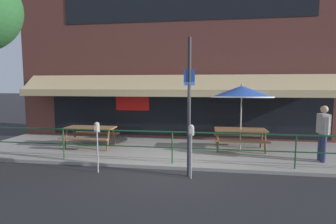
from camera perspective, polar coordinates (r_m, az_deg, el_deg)
ground_plane at (r=7.69m, az=0.63°, el=-12.48°), size 120.00×120.00×0.00m
patio_deck at (r=9.58m, az=2.23°, el=-8.44°), size 15.00×4.00×0.10m
restaurant_building at (r=11.61m, az=3.51°, el=14.16°), size 15.00×1.60×8.24m
patio_railing at (r=7.76m, az=0.93°, el=-6.18°), size 13.84×0.04×0.97m
picnic_table_left at (r=10.18m, az=-16.55°, el=-4.05°), size 1.80×1.42×0.76m
picnic_table_centre at (r=9.69m, az=15.43°, el=-4.51°), size 1.80×1.42×0.76m
patio_umbrella_centre at (r=9.44m, az=15.75°, el=4.21°), size 2.14×2.14×2.38m
pedestrian_walking at (r=9.21m, az=30.68°, el=-3.47°), size 0.25×0.62×1.71m
parking_meter_near at (r=7.45m, az=-15.21°, el=-4.17°), size 0.15×0.16×1.42m
parking_meter_far at (r=6.75m, az=5.08°, el=-5.03°), size 0.15×0.16×1.42m
street_sign_pole at (r=6.81m, az=4.62°, el=1.23°), size 0.28×0.09×3.63m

